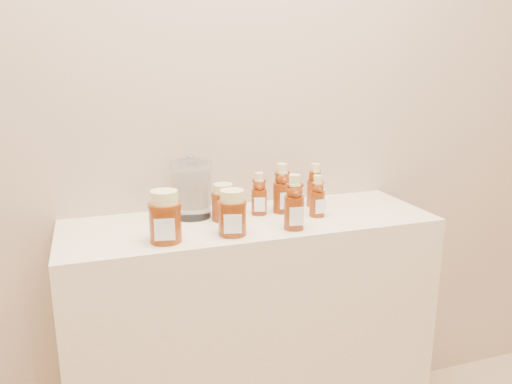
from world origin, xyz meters
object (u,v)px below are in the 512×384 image
object	(u,v)px
display_table	(251,343)
glass_canister	(192,187)
honey_jar_left	(165,216)
bear_bottle_front_left	(294,199)
bear_bottle_back_left	(259,191)

from	to	relation	value
display_table	glass_canister	size ratio (longest dim) A/B	5.94
honey_jar_left	display_table	bearing A→B (deg)	32.69
honey_jar_left	glass_canister	world-z (taller)	glass_canister
bear_bottle_front_left	glass_canister	bearing A→B (deg)	148.55
bear_bottle_back_left	glass_canister	size ratio (longest dim) A/B	0.80
glass_canister	bear_bottle_back_left	bearing A→B (deg)	-11.45
display_table	bear_bottle_back_left	xyz separation A→B (m)	(0.04, 0.05, 0.53)
display_table	honey_jar_left	world-z (taller)	honey_jar_left
display_table	honey_jar_left	xyz separation A→B (m)	(-0.29, -0.11, 0.52)
bear_bottle_front_left	honey_jar_left	size ratio (longest dim) A/B	1.29
display_table	glass_canister	bearing A→B (deg)	151.52
bear_bottle_front_left	honey_jar_left	xyz separation A→B (m)	(-0.39, 0.01, -0.02)
bear_bottle_front_left	display_table	bearing A→B (deg)	134.92
display_table	bear_bottle_front_left	bearing A→B (deg)	-53.09
bear_bottle_front_left	glass_canister	xyz separation A→B (m)	(-0.27, 0.22, 0.00)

